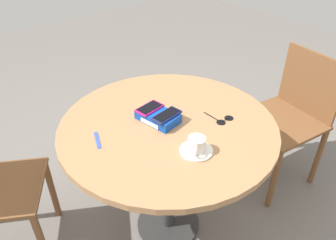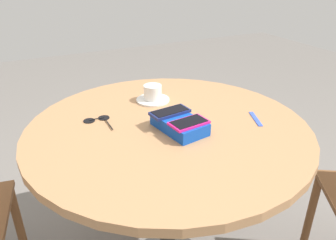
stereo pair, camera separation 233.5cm
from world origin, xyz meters
name	(u,v)px [view 1 (the left image)]	position (x,y,z in m)	size (l,w,h in m)	color
ground_plane	(168,224)	(0.00, 0.00, 0.00)	(8.00, 8.00, 0.00)	slate
round_table	(168,140)	(0.00, 0.00, 0.65)	(1.03, 1.03, 0.74)	#2D2D2D
phone_box	(158,116)	(-0.05, -0.02, 0.77)	(0.21, 0.15, 0.04)	#0F42AD
phone_magenta	(150,108)	(-0.10, -0.03, 0.79)	(0.09, 0.14, 0.01)	#D11975
phone_navy	(166,115)	(0.00, -0.01, 0.79)	(0.08, 0.15, 0.01)	navy
saucer	(196,151)	(0.23, -0.04, 0.75)	(0.14, 0.14, 0.01)	silver
coffee_cup	(197,144)	(0.23, -0.04, 0.78)	(0.09, 0.09, 0.06)	silver
lanyard_strap	(97,140)	(-0.10, -0.32, 0.74)	(0.12, 0.02, 0.00)	blue
sunglasses	(223,120)	(0.15, 0.22, 0.75)	(0.13, 0.10, 0.01)	black
chair_far_side	(288,117)	(0.14, 0.88, 0.47)	(0.51, 0.51, 0.87)	brown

